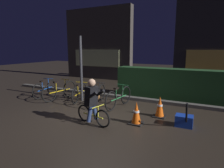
{
  "coord_description": "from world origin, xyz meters",
  "views": [
    {
      "loc": [
        2.92,
        -4.83,
        2.03
      ],
      "look_at": [
        0.2,
        0.6,
        0.9
      ],
      "focal_mm": 30.67,
      "sensor_mm": 36.0,
      "label": 1
    }
  ],
  "objects_px": {
    "traffic_cone_far": "(160,107)",
    "blue_crate": "(184,121)",
    "parked_bike_leftmost": "(45,89)",
    "parked_bike_right_mid": "(119,98)",
    "closed_umbrella": "(186,116)",
    "parked_bike_center_right": "(97,95)",
    "traffic_cone_near": "(136,113)",
    "parked_bike_left_mid": "(60,91)",
    "cyclist": "(93,101)",
    "street_post": "(81,69)",
    "parked_bike_center_left": "(80,93)"
  },
  "relations": [
    {
      "from": "parked_bike_leftmost",
      "to": "parked_bike_center_left",
      "type": "xyz_separation_m",
      "value": [
        1.72,
        0.11,
        -0.02
      ]
    },
    {
      "from": "street_post",
      "to": "parked_bike_right_mid",
      "type": "relative_size",
      "value": 1.51
    },
    {
      "from": "blue_crate",
      "to": "street_post",
      "type": "bearing_deg",
      "value": 167.05
    },
    {
      "from": "parked_bike_left_mid",
      "to": "traffic_cone_far",
      "type": "distance_m",
      "value": 4.06
    },
    {
      "from": "traffic_cone_near",
      "to": "traffic_cone_far",
      "type": "bearing_deg",
      "value": 62.0
    },
    {
      "from": "cyclist",
      "to": "traffic_cone_near",
      "type": "bearing_deg",
      "value": 38.56
    },
    {
      "from": "parked_bike_center_right",
      "to": "traffic_cone_far",
      "type": "bearing_deg",
      "value": -106.53
    },
    {
      "from": "traffic_cone_near",
      "to": "closed_umbrella",
      "type": "xyz_separation_m",
      "value": [
        1.26,
        0.15,
        0.09
      ]
    },
    {
      "from": "street_post",
      "to": "parked_bike_leftmost",
      "type": "bearing_deg",
      "value": -174.2
    },
    {
      "from": "parked_bike_left_mid",
      "to": "traffic_cone_near",
      "type": "height_order",
      "value": "parked_bike_left_mid"
    },
    {
      "from": "street_post",
      "to": "closed_umbrella",
      "type": "distance_m",
      "value": 4.24
    },
    {
      "from": "parked_bike_center_left",
      "to": "closed_umbrella",
      "type": "height_order",
      "value": "closed_umbrella"
    },
    {
      "from": "parked_bike_right_mid",
      "to": "closed_umbrella",
      "type": "relative_size",
      "value": 1.95
    },
    {
      "from": "traffic_cone_near",
      "to": "cyclist",
      "type": "distance_m",
      "value": 1.23
    },
    {
      "from": "closed_umbrella",
      "to": "parked_bike_center_right",
      "type": "bearing_deg",
      "value": -109.97
    },
    {
      "from": "parked_bike_leftmost",
      "to": "closed_umbrella",
      "type": "distance_m",
      "value": 5.85
    },
    {
      "from": "street_post",
      "to": "closed_umbrella",
      "type": "height_order",
      "value": "street_post"
    },
    {
      "from": "cyclist",
      "to": "closed_umbrella",
      "type": "height_order",
      "value": "cyclist"
    },
    {
      "from": "parked_bike_leftmost",
      "to": "blue_crate",
      "type": "height_order",
      "value": "parked_bike_leftmost"
    },
    {
      "from": "parked_bike_center_right",
      "to": "traffic_cone_near",
      "type": "distance_m",
      "value": 2.31
    },
    {
      "from": "blue_crate",
      "to": "closed_umbrella",
      "type": "distance_m",
      "value": 0.35
    },
    {
      "from": "parked_bike_leftmost",
      "to": "parked_bike_right_mid",
      "type": "xyz_separation_m",
      "value": [
        3.45,
        0.04,
        0.01
      ]
    },
    {
      "from": "parked_bike_leftmost",
      "to": "cyclist",
      "type": "distance_m",
      "value": 3.83
    },
    {
      "from": "parked_bike_leftmost",
      "to": "closed_umbrella",
      "type": "xyz_separation_m",
      "value": [
        5.76,
        -0.97,
        0.04
      ]
    },
    {
      "from": "parked_bike_center_left",
      "to": "blue_crate",
      "type": "distance_m",
      "value": 4.06
    },
    {
      "from": "traffic_cone_far",
      "to": "cyclist",
      "type": "relative_size",
      "value": 0.51
    },
    {
      "from": "parked_bike_leftmost",
      "to": "parked_bike_left_mid",
      "type": "distance_m",
      "value": 0.9
    },
    {
      "from": "parked_bike_left_mid",
      "to": "blue_crate",
      "type": "xyz_separation_m",
      "value": [
        4.8,
        -0.65,
        -0.21
      ]
    },
    {
      "from": "blue_crate",
      "to": "closed_umbrella",
      "type": "xyz_separation_m",
      "value": [
        0.07,
        -0.25,
        0.23
      ]
    },
    {
      "from": "street_post",
      "to": "parked_bike_right_mid",
      "type": "bearing_deg",
      "value": -4.98
    },
    {
      "from": "parked_bike_right_mid",
      "to": "closed_umbrella",
      "type": "distance_m",
      "value": 2.52
    },
    {
      "from": "parked_bike_left_mid",
      "to": "parked_bike_center_left",
      "type": "bearing_deg",
      "value": -69.56
    },
    {
      "from": "traffic_cone_far",
      "to": "parked_bike_right_mid",
      "type": "bearing_deg",
      "value": 167.95
    },
    {
      "from": "traffic_cone_far",
      "to": "closed_umbrella",
      "type": "xyz_separation_m",
      "value": [
        0.81,
        -0.68,
        0.08
      ]
    },
    {
      "from": "street_post",
      "to": "closed_umbrella",
      "type": "xyz_separation_m",
      "value": [
        3.98,
        -1.15,
        -0.87
      ]
    },
    {
      "from": "parked_bike_left_mid",
      "to": "traffic_cone_far",
      "type": "bearing_deg",
      "value": -85.18
    },
    {
      "from": "traffic_cone_far",
      "to": "blue_crate",
      "type": "height_order",
      "value": "traffic_cone_far"
    },
    {
      "from": "traffic_cone_near",
      "to": "closed_umbrella",
      "type": "distance_m",
      "value": 1.27
    },
    {
      "from": "parked_bike_leftmost",
      "to": "parked_bike_left_mid",
      "type": "height_order",
      "value": "parked_bike_left_mid"
    },
    {
      "from": "blue_crate",
      "to": "cyclist",
      "type": "xyz_separation_m",
      "value": [
        -2.25,
        -0.92,
        0.48
      ]
    },
    {
      "from": "traffic_cone_far",
      "to": "blue_crate",
      "type": "relative_size",
      "value": 1.43
    },
    {
      "from": "parked_bike_center_right",
      "to": "parked_bike_leftmost",
      "type": "bearing_deg",
      "value": 83.88
    },
    {
      "from": "blue_crate",
      "to": "cyclist",
      "type": "height_order",
      "value": "cyclist"
    },
    {
      "from": "parked_bike_leftmost",
      "to": "cyclist",
      "type": "bearing_deg",
      "value": -125.83
    },
    {
      "from": "parked_bike_right_mid",
      "to": "blue_crate",
      "type": "bearing_deg",
      "value": -101.86
    },
    {
      "from": "parked_bike_left_mid",
      "to": "cyclist",
      "type": "height_order",
      "value": "cyclist"
    },
    {
      "from": "parked_bike_leftmost",
      "to": "cyclist",
      "type": "height_order",
      "value": "cyclist"
    },
    {
      "from": "parked_bike_leftmost",
      "to": "parked_bike_center_right",
      "type": "xyz_separation_m",
      "value": [
        2.54,
        0.08,
        0.0
      ]
    },
    {
      "from": "closed_umbrella",
      "to": "street_post",
      "type": "bearing_deg",
      "value": -108.07
    },
    {
      "from": "street_post",
      "to": "traffic_cone_far",
      "type": "xyz_separation_m",
      "value": [
        3.17,
        -0.47,
        -0.95
      ]
    }
  ]
}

